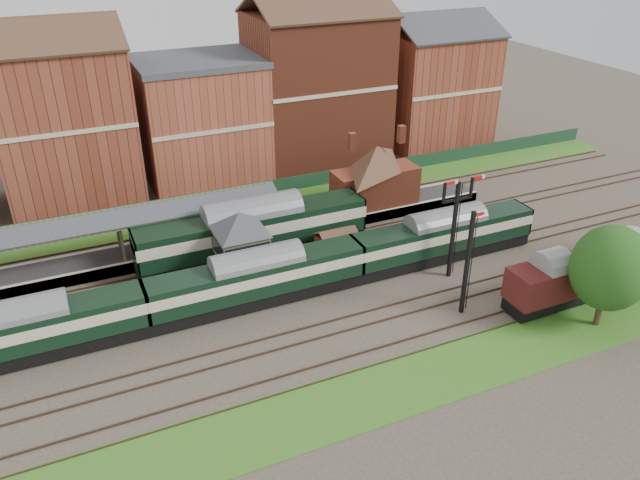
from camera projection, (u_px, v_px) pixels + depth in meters
name	position (u px, v px, depth m)	size (l,w,h in m)	color
ground	(295.00, 294.00, 46.77)	(160.00, 160.00, 0.00)	#473D33
grass_back	(232.00, 210.00, 59.60)	(90.00, 4.50, 0.06)	#2D6619
grass_front	(372.00, 395.00, 37.13)	(90.00, 5.00, 0.06)	#2D6619
fence	(225.00, 195.00, 60.86)	(90.00, 0.12, 1.50)	#193823
platform	(197.00, 245.00, 52.55)	(55.00, 3.40, 1.00)	#2D2D2D
signal_box	(241.00, 246.00, 46.78)	(5.40, 5.40, 6.00)	#586548
brick_hut	(337.00, 248.00, 50.62)	(3.20, 2.64, 2.94)	brown
station_building	(375.00, 175.00, 57.06)	(8.10, 8.10, 5.90)	brown
canopy	(116.00, 214.00, 48.44)	(26.00, 3.89, 4.08)	#43492D
semaphore_bracket	(455.00, 223.00, 46.92)	(3.60, 0.25, 8.18)	black
semaphore_siding	(468.00, 262.00, 42.81)	(1.23, 0.25, 8.00)	black
town_backdrop	(200.00, 114.00, 63.44)	(69.00, 10.00, 16.00)	brown
dmu_train	(258.00, 278.00, 44.71)	(47.80, 2.52, 3.67)	black
platform_railcar	(253.00, 230.00, 50.43)	(19.04, 3.00, 4.39)	black
goods_van_a	(548.00, 283.00, 44.27)	(5.99, 2.59, 3.63)	black
goods_van_b	(618.00, 263.00, 46.66)	(6.26, 2.71, 3.80)	black
tree_far	(610.00, 268.00, 41.24)	(5.19, 5.19, 7.56)	#382619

